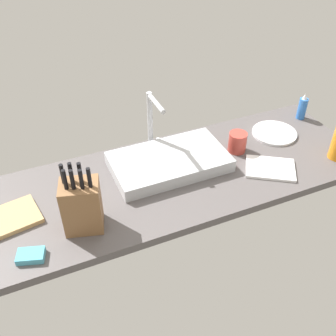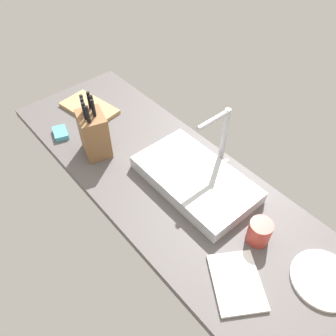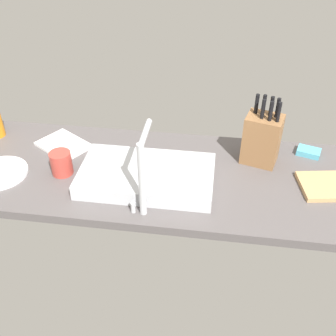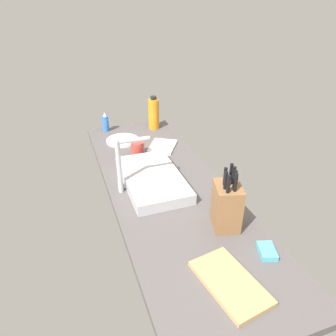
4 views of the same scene
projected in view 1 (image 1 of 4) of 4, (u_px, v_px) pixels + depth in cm
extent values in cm
cube|color=#514C4C|center=(164.00, 182.00, 167.57)|extent=(178.10, 57.99, 3.50)
cube|color=#B7BABF|center=(169.00, 162.00, 170.85)|extent=(48.98, 28.03, 5.64)
cylinder|color=#B7BABF|center=(150.00, 121.00, 175.35)|extent=(2.40, 2.40, 27.91)
cylinder|color=#B7BABF|center=(156.00, 103.00, 161.75)|extent=(2.00, 15.39, 2.00)
cylinder|color=#B7BABF|center=(158.00, 142.00, 183.89)|extent=(1.60, 1.60, 4.00)
cube|color=brown|center=(82.00, 206.00, 139.42)|extent=(15.69, 13.68, 19.86)
cylinder|color=black|center=(65.00, 180.00, 129.35)|extent=(1.73, 1.73, 7.68)
cylinder|color=black|center=(62.00, 174.00, 131.58)|extent=(1.73, 1.73, 7.68)
cylinder|color=black|center=(72.00, 180.00, 129.35)|extent=(1.73, 1.73, 7.68)
cylinder|color=black|center=(71.00, 172.00, 132.22)|extent=(1.73, 1.73, 7.68)
cylinder|color=black|center=(81.00, 179.00, 129.45)|extent=(1.73, 1.73, 7.68)
cylinder|color=black|center=(80.00, 172.00, 132.20)|extent=(1.73, 1.73, 7.68)
cylinder|color=black|center=(89.00, 178.00, 130.10)|extent=(1.73, 1.73, 7.68)
cylinder|color=blue|center=(302.00, 109.00, 200.66)|extent=(4.34, 4.34, 10.91)
cone|color=silver|center=(305.00, 96.00, 196.38)|extent=(2.39, 2.39, 2.80)
cylinder|color=white|center=(274.00, 133.00, 192.11)|extent=(21.12, 21.12, 1.20)
cube|color=white|center=(270.00, 168.00, 170.96)|extent=(25.41, 23.79, 1.20)
cylinder|color=#B23D33|center=(237.00, 142.00, 179.23)|extent=(8.07, 8.07, 9.19)
cube|color=#4CA3BC|center=(31.00, 256.00, 133.45)|extent=(10.38, 8.40, 2.40)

